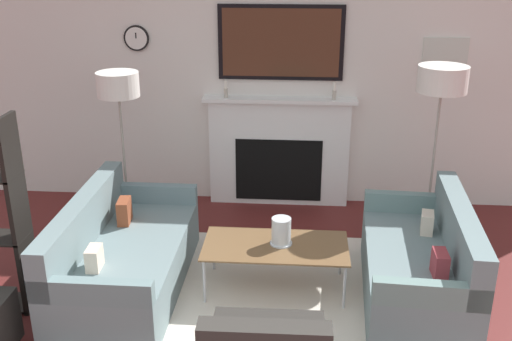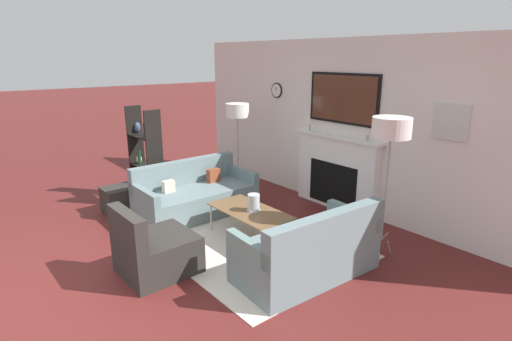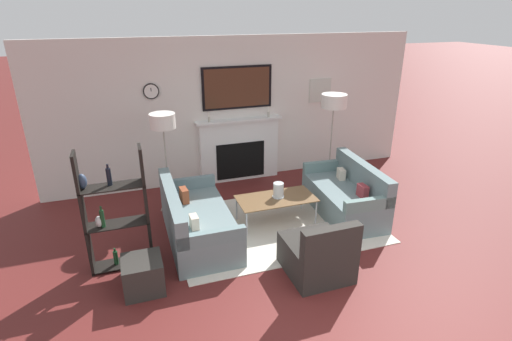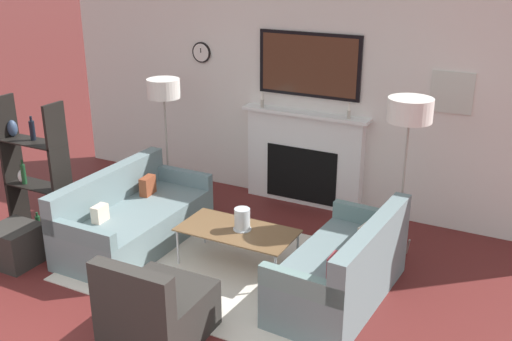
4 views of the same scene
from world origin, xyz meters
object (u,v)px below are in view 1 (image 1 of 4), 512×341
at_px(couch_left, 122,259).
at_px(couch_right, 421,268).
at_px(hurricane_candle, 281,233).
at_px(floor_lamp_right, 442,82).
at_px(coffee_table, 276,248).
at_px(floor_lamp_left, 118,87).

bearing_deg(couch_left, couch_right, -0.09).
relative_size(couch_left, hurricane_candle, 7.89).
xyz_separation_m(couch_left, floor_lamp_right, (2.72, 1.04, 1.33)).
relative_size(coffee_table, floor_lamp_right, 0.69).
xyz_separation_m(coffee_table, floor_lamp_left, (-1.53, 0.95, 1.11)).
xyz_separation_m(couch_left, coffee_table, (1.29, 0.09, 0.11)).
xyz_separation_m(couch_left, hurricane_candle, (1.33, 0.12, 0.24)).
bearing_deg(hurricane_candle, couch_left, -174.89).
bearing_deg(hurricane_candle, coffee_table, -147.52).
xyz_separation_m(hurricane_candle, floor_lamp_right, (1.39, 0.92, 1.09)).
bearing_deg(couch_left, floor_lamp_left, 103.16).
bearing_deg(hurricane_candle, floor_lamp_left, 149.72).
bearing_deg(hurricane_candle, floor_lamp_right, 33.52).
height_order(couch_left, coffee_table, couch_left).
bearing_deg(coffee_table, hurricane_candle, 32.48).
distance_m(coffee_table, floor_lamp_left, 2.11).
distance_m(coffee_table, floor_lamp_right, 2.10).
bearing_deg(couch_right, hurricane_candle, 173.85).
xyz_separation_m(couch_right, floor_lamp_left, (-2.71, 1.04, 1.20)).
xyz_separation_m(couch_left, couch_right, (2.47, -0.00, 0.02)).
distance_m(couch_left, hurricane_candle, 1.36).
bearing_deg(floor_lamp_left, couch_right, -21.00).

